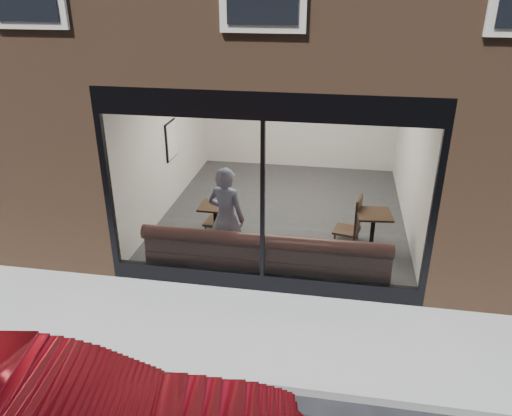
% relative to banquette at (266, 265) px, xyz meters
% --- Properties ---
extents(ground, '(120.00, 120.00, 0.00)m').
position_rel_banquette_xyz_m(ground, '(0.00, -2.45, -0.23)').
color(ground, black).
rests_on(ground, ground).
extents(sidewalk_near, '(40.00, 2.00, 0.01)m').
position_rel_banquette_xyz_m(sidewalk_near, '(0.00, -1.45, -0.22)').
color(sidewalk_near, gray).
rests_on(sidewalk_near, ground).
extents(kerb_near, '(40.00, 0.10, 0.12)m').
position_rel_banquette_xyz_m(kerb_near, '(0.00, -2.50, -0.17)').
color(kerb_near, gray).
rests_on(kerb_near, ground).
extents(host_building_pier_left, '(2.50, 12.00, 3.20)m').
position_rel_banquette_xyz_m(host_building_pier_left, '(-3.75, 5.55, 1.38)').
color(host_building_pier_left, brown).
rests_on(host_building_pier_left, ground).
extents(host_building_pier_right, '(2.50, 12.00, 3.20)m').
position_rel_banquette_xyz_m(host_building_pier_right, '(3.75, 5.55, 1.38)').
color(host_building_pier_right, brown).
rests_on(host_building_pier_right, ground).
extents(host_building_backfill, '(5.00, 6.00, 3.20)m').
position_rel_banquette_xyz_m(host_building_backfill, '(0.00, 8.55, 1.38)').
color(host_building_backfill, brown).
rests_on(host_building_backfill, ground).
extents(cafe_floor, '(6.00, 6.00, 0.00)m').
position_rel_banquette_xyz_m(cafe_floor, '(0.00, 2.55, -0.21)').
color(cafe_floor, '#2D2D30').
rests_on(cafe_floor, ground).
extents(cafe_ceiling, '(6.00, 6.00, 0.00)m').
position_rel_banquette_xyz_m(cafe_ceiling, '(0.00, 2.55, 2.97)').
color(cafe_ceiling, white).
rests_on(cafe_ceiling, host_building_upper).
extents(cafe_wall_back, '(5.00, 0.00, 5.00)m').
position_rel_banquette_xyz_m(cafe_wall_back, '(0.00, 5.54, 1.37)').
color(cafe_wall_back, silver).
rests_on(cafe_wall_back, ground).
extents(cafe_wall_left, '(0.00, 6.00, 6.00)m').
position_rel_banquette_xyz_m(cafe_wall_left, '(-2.49, 2.55, 1.37)').
color(cafe_wall_left, silver).
rests_on(cafe_wall_left, ground).
extents(cafe_wall_right, '(0.00, 6.00, 6.00)m').
position_rel_banquette_xyz_m(cafe_wall_right, '(2.49, 2.55, 1.37)').
color(cafe_wall_right, silver).
rests_on(cafe_wall_right, ground).
extents(storefront_kick, '(5.00, 0.10, 0.30)m').
position_rel_banquette_xyz_m(storefront_kick, '(0.00, -0.40, -0.08)').
color(storefront_kick, black).
rests_on(storefront_kick, ground).
extents(storefront_header, '(5.00, 0.10, 0.40)m').
position_rel_banquette_xyz_m(storefront_header, '(0.00, -0.40, 2.77)').
color(storefront_header, black).
rests_on(storefront_header, host_building_upper).
extents(storefront_mullion, '(0.06, 0.10, 2.50)m').
position_rel_banquette_xyz_m(storefront_mullion, '(0.00, -0.40, 1.32)').
color(storefront_mullion, black).
rests_on(storefront_mullion, storefront_kick).
extents(storefront_glass, '(4.80, 0.00, 4.80)m').
position_rel_banquette_xyz_m(storefront_glass, '(0.00, -0.43, 1.33)').
color(storefront_glass, white).
rests_on(storefront_glass, storefront_kick).
extents(banquette, '(4.00, 0.55, 0.45)m').
position_rel_banquette_xyz_m(banquette, '(0.00, 0.00, 0.00)').
color(banquette, '#361513').
rests_on(banquette, cafe_floor).
extents(person, '(0.75, 0.58, 1.82)m').
position_rel_banquette_xyz_m(person, '(-0.73, 0.27, 0.68)').
color(person, '#8491B5').
rests_on(person, cafe_floor).
extents(cafe_table_left, '(0.56, 0.56, 0.04)m').
position_rel_banquette_xyz_m(cafe_table_left, '(-1.13, 1.08, 0.52)').
color(cafe_table_left, black).
rests_on(cafe_table_left, cafe_floor).
extents(cafe_table_right, '(0.66, 0.66, 0.04)m').
position_rel_banquette_xyz_m(cafe_table_right, '(1.77, 1.23, 0.52)').
color(cafe_table_right, black).
rests_on(cafe_table_right, cafe_floor).
extents(cafe_chair_left, '(0.49, 0.49, 0.04)m').
position_rel_banquette_xyz_m(cafe_chair_left, '(-1.19, 1.43, 0.01)').
color(cafe_chair_left, black).
rests_on(cafe_chair_left, cafe_floor).
extents(cafe_chair_right, '(0.55, 0.55, 0.04)m').
position_rel_banquette_xyz_m(cafe_chair_right, '(1.32, 1.49, 0.01)').
color(cafe_chair_right, black).
rests_on(cafe_chair_right, cafe_floor).
extents(wall_poster, '(0.02, 0.57, 0.75)m').
position_rel_banquette_xyz_m(wall_poster, '(-2.45, 2.69, 1.23)').
color(wall_poster, white).
rests_on(wall_poster, cafe_wall_left).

